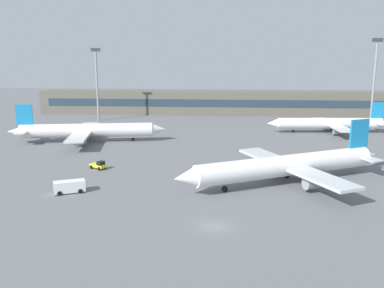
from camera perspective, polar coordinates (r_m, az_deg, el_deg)
The scene contains 9 objects.
ground_plane at distance 96.22m, azimuth 3.50°, elevation -1.80°, with size 400.00×400.00×0.00m, color slate.
terminal_building at distance 167.68m, azimuth 3.80°, elevation 5.69°, with size 143.31×12.13×9.00m.
airplane_near at distance 77.63m, azimuth 12.78°, elevation -2.94°, with size 40.52×29.35×10.87m.
airplane_mid at distance 115.57m, azimuth -14.10°, elevation 1.81°, with size 42.09×29.64×10.44m.
airplane_far at distance 132.52m, azimuth 18.29°, elevation 2.69°, with size 37.70×26.32×9.31m.
baggage_tug_yellow at distance 88.05m, azimuth -12.71°, elevation -2.85°, with size 3.86×3.16×1.75m.
service_van_white at distance 74.19m, azimuth -16.48°, elevation -5.61°, with size 5.56×3.95×2.08m.
floodlight_tower_west at distance 151.96m, azimuth -12.96°, elevation 8.67°, with size 3.20×0.80×25.65m.
floodlight_tower_east at distance 147.76m, azimuth 23.79°, elevation 8.45°, with size 3.20×0.80×28.50m.
Camera 1 is at (0.74, -53.43, 22.98)m, focal length 38.79 mm.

